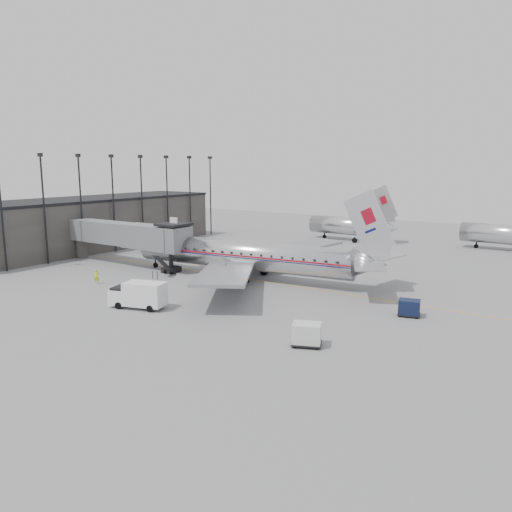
% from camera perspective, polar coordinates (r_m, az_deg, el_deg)
% --- Properties ---
extents(ground, '(160.00, 160.00, 0.00)m').
position_cam_1_polar(ground, '(56.71, -5.34, -3.63)').
color(ground, slate).
rests_on(ground, ground).
extents(terminal, '(12.00, 46.00, 8.00)m').
position_cam_1_polar(terminal, '(87.25, -18.61, 3.49)').
color(terminal, '#393634').
rests_on(terminal, ground).
extents(apron_line, '(60.00, 0.15, 0.01)m').
position_cam_1_polar(apron_line, '(59.66, 0.56, -2.87)').
color(apron_line, gold).
rests_on(apron_line, ground).
extents(jet_bridge, '(21.00, 6.20, 7.10)m').
position_cam_1_polar(jet_bridge, '(69.93, -14.08, 2.27)').
color(jet_bridge, slate).
rests_on(jet_bridge, ground).
extents(floodlight_masts, '(0.90, 42.25, 15.25)m').
position_cam_1_polar(floodlight_masts, '(83.74, -14.42, 6.44)').
color(floodlight_masts, black).
rests_on(floodlight_masts, ground).
extents(distant_aircraft_near, '(16.39, 3.20, 10.26)m').
position_cam_1_polar(distant_aircraft_near, '(92.74, 10.47, 3.46)').
color(distant_aircraft_near, silver).
rests_on(distant_aircraft_near, ground).
extents(distant_aircraft_mid, '(16.39, 3.20, 10.26)m').
position_cam_1_polar(distant_aircraft_mid, '(89.71, 26.92, 2.27)').
color(distant_aircraft_mid, silver).
rests_on(distant_aircraft_mid, ground).
extents(airliner, '(35.46, 32.68, 11.23)m').
position_cam_1_polar(airliner, '(60.55, -1.11, 0.05)').
color(airliner, silver).
rests_on(airliner, ground).
extents(service_van, '(5.82, 3.55, 2.57)m').
position_cam_1_polar(service_van, '(49.71, -13.29, -4.29)').
color(service_van, white).
rests_on(service_van, ground).
extents(baggage_cart_navy, '(2.25, 1.91, 1.54)m').
position_cam_1_polar(baggage_cart_navy, '(48.03, 17.11, -5.65)').
color(baggage_cart_navy, '#0C1633').
rests_on(baggage_cart_navy, ground).
extents(baggage_cart_white, '(2.77, 2.48, 1.78)m').
position_cam_1_polar(baggage_cart_white, '(38.85, 5.81, -8.86)').
color(baggage_cart_white, silver).
rests_on(baggage_cart_white, ground).
extents(ramp_worker, '(0.75, 0.74, 1.74)m').
position_cam_1_polar(ramp_worker, '(60.89, -17.77, -2.27)').
color(ramp_worker, '#D0E51B').
rests_on(ramp_worker, ground).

